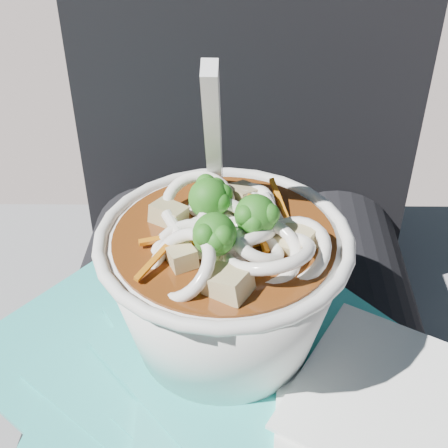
{
  "coord_description": "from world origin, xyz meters",
  "views": [
    {
      "loc": [
        0.0,
        -0.32,
        0.95
      ],
      "look_at": [
        -0.01,
        0.01,
        0.71
      ],
      "focal_mm": 50.0,
      "sensor_mm": 36.0,
      "label": 1
    }
  ],
  "objects_px": {
    "udon_bowl": "(225,276)",
    "person_body": "(242,310)",
    "lap": "(239,412)",
    "plastic_bag": "(208,372)"
  },
  "relations": [
    {
      "from": "udon_bowl",
      "to": "person_body",
      "type": "bearing_deg",
      "value": 82.32
    },
    {
      "from": "lap",
      "to": "udon_bowl",
      "type": "height_order",
      "value": "udon_bowl"
    },
    {
      "from": "person_body",
      "to": "plastic_bag",
      "type": "xyz_separation_m",
      "value": [
        -0.02,
        -0.12,
        0.05
      ]
    },
    {
      "from": "lap",
      "to": "udon_bowl",
      "type": "distance_m",
      "value": 0.14
    },
    {
      "from": "udon_bowl",
      "to": "plastic_bag",
      "type": "bearing_deg",
      "value": -111.91
    },
    {
      "from": "person_body",
      "to": "udon_bowl",
      "type": "height_order",
      "value": "person_body"
    },
    {
      "from": "lap",
      "to": "person_body",
      "type": "bearing_deg",
      "value": 90.0
    },
    {
      "from": "plastic_bag",
      "to": "udon_bowl",
      "type": "bearing_deg",
      "value": 68.09
    },
    {
      "from": "plastic_bag",
      "to": "person_body",
      "type": "bearing_deg",
      "value": 78.72
    },
    {
      "from": "lap",
      "to": "udon_bowl",
      "type": "bearing_deg",
      "value": 157.73
    }
  ]
}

